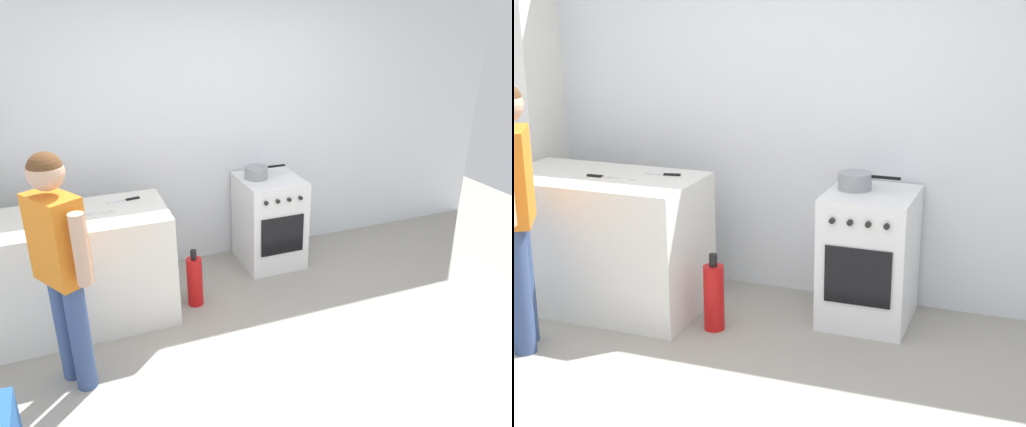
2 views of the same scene
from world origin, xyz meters
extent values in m
cube|color=silver|center=(0.00, 1.95, 1.30)|extent=(6.00, 0.10, 2.60)
cube|color=silver|center=(-1.35, 1.20, 0.45)|extent=(1.30, 0.70, 0.90)
cube|color=white|center=(0.35, 1.58, 0.42)|extent=(0.55, 0.60, 0.85)
cube|color=black|center=(0.35, 1.27, 0.40)|extent=(0.41, 0.01, 0.36)
cylinder|color=black|center=(0.23, 1.46, 0.85)|extent=(0.18, 0.18, 0.01)
cylinder|color=black|center=(0.47, 1.46, 0.85)|extent=(0.18, 0.18, 0.01)
cylinder|color=black|center=(0.23, 1.70, 0.85)|extent=(0.18, 0.18, 0.01)
cylinder|color=black|center=(0.47, 1.70, 0.85)|extent=(0.18, 0.18, 0.01)
cylinder|color=black|center=(0.19, 1.26, 0.74)|extent=(0.04, 0.02, 0.04)
cylinder|color=black|center=(0.30, 1.26, 0.74)|extent=(0.04, 0.02, 0.04)
cylinder|color=black|center=(0.40, 1.26, 0.74)|extent=(0.04, 0.02, 0.04)
cylinder|color=black|center=(0.51, 1.26, 0.74)|extent=(0.04, 0.02, 0.04)
cylinder|color=gray|center=(0.23, 1.62, 0.90)|extent=(0.21, 0.21, 0.11)
cylinder|color=black|center=(0.43, 1.62, 0.94)|extent=(0.18, 0.02, 0.02)
cube|color=silver|center=(-1.04, 1.35, 0.90)|extent=(0.14, 0.06, 0.01)
cube|color=black|center=(-0.92, 1.37, 0.91)|extent=(0.11, 0.04, 0.01)
cube|color=silver|center=(-1.19, 1.17, 0.90)|extent=(0.24, 0.04, 0.01)
cube|color=black|center=(-1.37, 1.17, 0.91)|extent=(0.11, 0.03, 0.01)
cylinder|color=#384C7A|center=(-1.44, 0.42, 0.39)|extent=(0.13, 0.13, 0.77)
cylinder|color=#384C7A|center=(-1.52, 0.56, 0.39)|extent=(0.13, 0.13, 0.77)
cylinder|color=tan|center=(-1.60, 0.70, 1.05)|extent=(0.09, 0.09, 0.44)
cylinder|color=red|center=(-0.52, 1.10, 0.21)|extent=(0.13, 0.13, 0.42)
cylinder|color=black|center=(-0.52, 1.10, 0.46)|extent=(0.05, 0.05, 0.08)
cube|color=silver|center=(-2.30, 1.68, 1.00)|extent=(0.48, 0.44, 2.00)
camera|label=1|loc=(-1.38, -2.39, 2.33)|focal=35.00mm
camera|label=2|loc=(1.36, -3.04, 2.12)|focal=55.00mm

